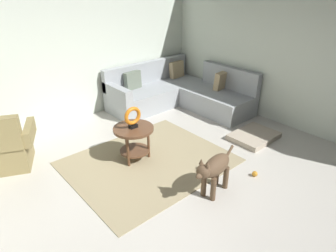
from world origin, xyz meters
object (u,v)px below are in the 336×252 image
sectional_couch (179,93)px  dog_bed_mat (254,136)px  armchair (6,148)px  dog_toy_ball (255,174)px  dog (214,169)px  side_table (134,135)px  torus_sculpture (133,117)px

sectional_couch → dog_bed_mat: sectional_couch is taller
sectional_couch → dog_bed_mat: bearing=-90.4°
armchair → dog_toy_ball: (2.52, -2.51, -0.28)m
dog_bed_mat → dog: dog is taller
side_table → dog: bearing=-77.9°
sectional_couch → dog_bed_mat: size_ratio=2.81×
sectional_couch → dog_bed_mat: (-0.01, -1.93, -0.25)m
torus_sculpture → dog: bearing=-77.9°
sectional_couch → dog: bearing=-124.4°
dog → armchair: bearing=28.0°
armchair → dog: armchair is taller
side_table → dog_toy_ball: (1.01, -1.48, -0.38)m
side_table → dog: dog is taller
dog_bed_mat → dog_toy_ball: dog_bed_mat is taller
dog → torus_sculpture: bearing=2.8°
torus_sculpture → sectional_couch: bearing=29.5°
dog → dog_toy_ball: dog is taller
armchair → dog_bed_mat: 3.93m
dog_bed_mat → dog_toy_ball: size_ratio=10.27×
sectional_couch → torus_sculpture: bearing=-150.5°
sectional_couch → side_table: size_ratio=3.75×
side_table → torus_sculpture: bearing=-100.6°
armchair → side_table: (1.52, -1.03, 0.09)m
armchair → side_table: size_ratio=1.63×
dog_bed_mat → torus_sculpture: bearing=156.7°
sectional_couch → torus_sculpture: (-1.95, -1.10, 0.42)m
sectional_couch → dog_toy_ball: sectional_couch is taller
side_table → dog: (0.28, -1.33, -0.04)m
dog → dog_toy_ball: (0.72, -0.15, -0.34)m
dog_bed_mat → dog: 1.75m
sectional_couch → side_table: sectional_couch is taller
dog_bed_mat → sectional_couch: bearing=89.6°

